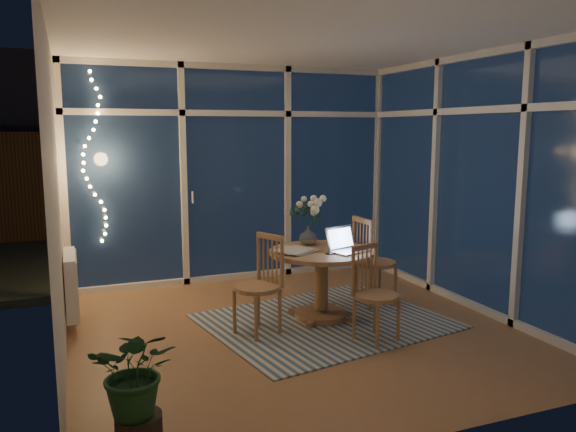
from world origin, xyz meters
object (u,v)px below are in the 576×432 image
Objects in this scene: chair_right at (375,261)px; laptop at (350,239)px; flower_vase at (308,235)px; chair_front at (377,294)px; potted_plant at (137,380)px; dining_table at (321,285)px; chair_left at (257,285)px.

chair_right reaches higher than laptop.
laptop is at bearing -63.08° from flower_vase.
chair_front is 1.13× the size of potted_plant.
dining_table is at bearing 121.98° from laptop.
chair_left is at bearing 131.67° from chair_front.
potted_plant is at bearing -64.74° from chair_left.
dining_table is 0.53m from flower_vase.
chair_right is at bearing -6.98° from flower_vase.
potted_plant is at bearing 121.40° from chair_right.
chair_front is at bearing 35.46° from chair_left.
chair_front is (0.20, -0.71, 0.08)m from dining_table.
chair_left is 1.07× the size of chair_front.
flower_vase is (0.70, 0.46, 0.33)m from chair_left.
chair_left is 4.36× the size of flower_vase.
chair_right is at bearing 16.63° from laptop.
laptop reaches higher than dining_table.
laptop reaches higher than flower_vase.
chair_front is 0.66m from laptop.
chair_right reaches higher than dining_table.
potted_plant reaches higher than dining_table.
chair_right is 0.70m from laptop.
chair_left is 1.06m from chair_front.
dining_table is 1.33× the size of potted_plant.
dining_table is 1.10× the size of chair_left.
chair_right is 3.18m from potted_plant.
chair_front is at bearing -73.97° from dining_table.
chair_front reaches higher than dining_table.
chair_front is 2.48× the size of laptop.
flower_vase reaches higher than chair_front.
dining_table is 2.92× the size of laptop.
chair_left is at bearing 49.53° from potted_plant.
chair_left is 1.86m from potted_plant.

